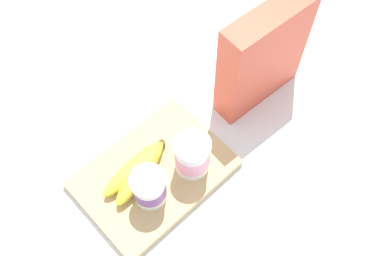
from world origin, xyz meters
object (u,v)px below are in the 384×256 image
at_px(cereal_box, 264,58).
at_px(yogurt_cup_front, 192,156).
at_px(yogurt_cup_back, 149,188).
at_px(banana_bunch, 137,170).
at_px(cutting_board, 154,174).

relative_size(cereal_box, yogurt_cup_front, 2.62).
relative_size(yogurt_cup_back, banana_bunch, 0.50).
distance_m(cereal_box, yogurt_cup_back, 0.35).
bearing_deg(yogurt_cup_back, cereal_box, -174.64).
bearing_deg(yogurt_cup_back, banana_bunch, -102.57).
bearing_deg(cutting_board, yogurt_cup_back, 43.78).
bearing_deg(cutting_board, cereal_box, 179.28).
xyz_separation_m(cereal_box, yogurt_cup_front, (0.24, 0.04, -0.06)).
relative_size(cereal_box, yogurt_cup_back, 3.01).
relative_size(cutting_board, yogurt_cup_back, 3.59).
bearing_deg(yogurt_cup_front, banana_bunch, -34.27).
distance_m(yogurt_cup_front, yogurt_cup_back, 0.10).
relative_size(cutting_board, yogurt_cup_front, 3.11).
height_order(cereal_box, yogurt_cup_front, cereal_box).
height_order(cutting_board, banana_bunch, banana_bunch).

